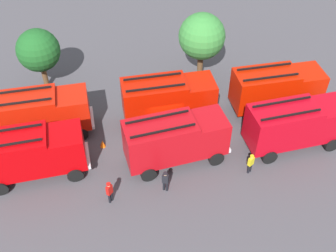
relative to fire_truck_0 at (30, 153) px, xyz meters
name	(u,v)px	position (x,y,z in m)	size (l,w,h in m)	color
ground_plane	(168,139)	(9.50, 1.97, -2.15)	(55.52, 55.52, 0.00)	#423F44
fire_truck_0	(30,153)	(0.00, 0.00, 0.00)	(7.39, 3.27, 3.88)	#B90205
fire_truck_1	(175,139)	(9.69, -0.14, 0.00)	(7.48, 3.60, 3.88)	#AB0B11
fire_truck_2	(295,124)	(18.35, 0.09, 0.00)	(7.41, 3.36, 3.88)	#B40613
fire_truck_3	(40,112)	(0.35, 4.00, 0.00)	(7.34, 3.14, 3.88)	#BA1507
fire_truck_4	(168,98)	(9.85, 4.26, 0.00)	(7.31, 3.05, 3.88)	#B51103
fire_truck_5	(277,88)	(18.45, 4.26, 0.00)	(7.32, 3.06, 3.88)	#B71402
firefighter_0	(251,163)	(14.62, -2.00, -1.24)	(0.48, 0.43, 1.65)	black
firefighter_1	(165,180)	(8.64, -2.69, -1.18)	(0.48, 0.40, 1.73)	black
firefighter_2	(110,191)	(5.00, -3.08, -1.14)	(0.46, 0.47, 1.79)	black
firefighter_3	(208,79)	(13.81, 7.61, -1.15)	(0.34, 0.47, 1.77)	black
tree_0	(38,51)	(0.07, 9.97, 1.51)	(3.52, 3.52, 5.45)	brown
tree_1	(202,37)	(13.46, 9.47, 1.92)	(3.91, 3.91, 6.06)	brown
traffic_cone_0	(103,144)	(4.63, 1.98, -1.86)	(0.41, 0.41, 0.59)	#F2600C
traffic_cone_1	(183,135)	(10.62, 1.89, -1.79)	(0.51, 0.51, 0.73)	#F2600C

